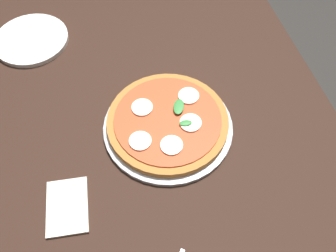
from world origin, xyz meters
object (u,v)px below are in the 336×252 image
(napkin, at_px, (67,207))
(serving_tray, at_px, (168,127))
(plate_white, at_px, (31,40))
(pizza, at_px, (168,122))
(dining_table, at_px, (149,151))

(napkin, bearing_deg, serving_tray, 119.47)
(plate_white, relative_size, napkin, 1.68)
(pizza, relative_size, napkin, 2.33)
(plate_white, bearing_deg, dining_table, 34.08)
(plate_white, bearing_deg, pizza, 39.02)
(dining_table, bearing_deg, pizza, 88.44)
(dining_table, relative_size, napkin, 10.08)
(pizza, bearing_deg, dining_table, -91.56)
(serving_tray, bearing_deg, dining_table, -95.79)
(dining_table, xyz_separation_m, serving_tray, (0.01, 0.05, 0.11))
(pizza, height_order, plate_white, pizza)
(pizza, height_order, napkin, pizza)
(pizza, distance_m, plate_white, 0.51)
(serving_tray, xyz_separation_m, plate_white, (-0.40, -0.32, 0.00))
(dining_table, height_order, serving_tray, serving_tray)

